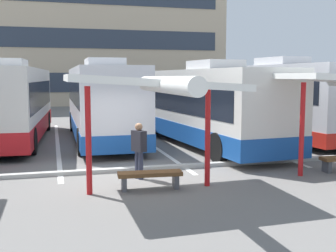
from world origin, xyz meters
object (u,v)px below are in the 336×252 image
Objects in this scene: coach_bus_2 at (102,103)px; coach_bus_4 at (262,99)px; waiting_passenger_0 at (139,147)px; coach_bus_3 at (199,106)px; coach_bus_1 at (12,104)px; waiting_shelter_1 at (153,85)px; bench_2 at (150,176)px.

coach_bus_2 is 0.86× the size of coach_bus_4.
coach_bus_3 is at bearing 56.29° from waiting_passenger_0.
coach_bus_4 reaches higher than waiting_passenger_0.
coach_bus_1 is 2.06× the size of waiting_shelter_1.
coach_bus_3 is 6.83m from waiting_passenger_0.
coach_bus_2 reaches higher than bench_2.
bench_2 is at bearing -66.96° from coach_bus_1.
coach_bus_1 is 1.03× the size of coach_bus_2.
coach_bus_3 reaches higher than waiting_shelter_1.
coach_bus_2 is 0.89× the size of coach_bus_3.
coach_bus_1 is 10.33m from bench_2.
coach_bus_2 is (3.81, -0.72, 0.04)m from coach_bus_1.
coach_bus_4 is 2.33× the size of waiting_shelter_1.
bench_2 is (-3.73, -6.82, -1.26)m from coach_bus_3.
waiting_passenger_0 is at bearing -136.20° from coach_bus_4.
coach_bus_3 reaches higher than bench_2.
coach_bus_1 is 6.45× the size of bench_2.
bench_2 is 1.05× the size of waiting_passenger_0.
coach_bus_4 is 7.69× the size of waiting_passenger_0.
coach_bus_1 is at bearing 115.62° from waiting_passenger_0.
coach_bus_1 is 6.80× the size of waiting_passenger_0.
coach_bus_3 is (7.74, -2.61, -0.04)m from coach_bus_1.
coach_bus_4 is at bearing 43.80° from waiting_passenger_0.
coach_bus_1 is 9.20m from waiting_passenger_0.
coach_bus_2 reaches higher than coach_bus_1.
coach_bus_1 is 0.92× the size of coach_bus_3.
waiting_passenger_0 is (-7.58, -7.27, -0.86)m from coach_bus_4.
coach_bus_4 reaches higher than waiting_shelter_1.
coach_bus_3 is 7.03× the size of bench_2.
coach_bus_4 is at bearing 23.00° from coach_bus_3.
waiting_shelter_1 reaches higher than bench_2.
waiting_shelter_1 reaches higher than waiting_passenger_0.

